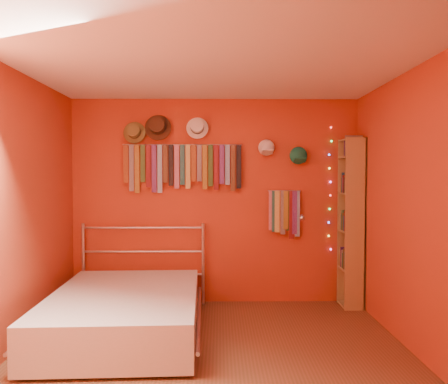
{
  "coord_description": "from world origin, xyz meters",
  "views": [
    {
      "loc": [
        0.06,
        -3.61,
        1.55
      ],
      "look_at": [
        0.1,
        0.9,
        1.39
      ],
      "focal_mm": 35.0,
      "sensor_mm": 36.0,
      "label": 1
    }
  ],
  "objects_px": {
    "bookshelf": "(354,222)",
    "bed": "(125,312)",
    "reading_lamp": "(302,218)",
    "tie_rack": "(182,165)"
  },
  "relations": [
    {
      "from": "bookshelf",
      "to": "bed",
      "type": "relative_size",
      "value": 0.97
    },
    {
      "from": "reading_lamp",
      "to": "bookshelf",
      "type": "relative_size",
      "value": 0.14
    },
    {
      "from": "reading_lamp",
      "to": "bed",
      "type": "distance_m",
      "value": 2.27
    },
    {
      "from": "tie_rack",
      "to": "reading_lamp",
      "type": "xyz_separation_m",
      "value": [
        1.43,
        -0.15,
        -0.63
      ]
    },
    {
      "from": "reading_lamp",
      "to": "bed",
      "type": "height_order",
      "value": "reading_lamp"
    },
    {
      "from": "reading_lamp",
      "to": "tie_rack",
      "type": "bearing_deg",
      "value": 174.06
    },
    {
      "from": "bookshelf",
      "to": "tie_rack",
      "type": "bearing_deg",
      "value": 175.7
    },
    {
      "from": "tie_rack",
      "to": "bed",
      "type": "distance_m",
      "value": 1.87
    },
    {
      "from": "tie_rack",
      "to": "reading_lamp",
      "type": "distance_m",
      "value": 1.57
    },
    {
      "from": "tie_rack",
      "to": "bookshelf",
      "type": "xyz_separation_m",
      "value": [
        2.06,
        -0.15,
        -0.67
      ]
    }
  ]
}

